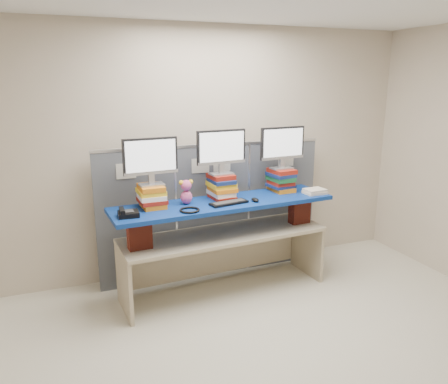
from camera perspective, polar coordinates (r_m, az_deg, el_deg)
name	(u,v)px	position (r m, az deg, el deg)	size (l,w,h in m)	color
room	(294,194)	(3.22, 9.08, -0.28)	(5.00, 4.00, 2.80)	beige
cubicle_partition	(213,210)	(4.96, -1.47, -2.38)	(2.60, 0.06, 1.53)	#4A4E57
desk	(224,245)	(4.61, 0.00, -6.92)	(2.20, 0.78, 0.66)	tan
brick_pier_left	(139,233)	(4.19, -10.99, -5.34)	(0.22, 0.12, 0.30)	maroon
brick_pier_right	(299,210)	(4.91, 9.83, -2.31)	(0.22, 0.12, 0.30)	maroon
blue_board	(224,203)	(4.47, 0.00, -1.50)	(2.31, 0.58, 0.04)	navy
book_stack_left	(152,196)	(4.30, -9.42, -0.52)	(0.26, 0.32, 0.22)	orange
book_stack_center	(221,186)	(4.54, -0.33, 0.73)	(0.26, 0.32, 0.26)	maroon
book_stack_right	(281,180)	(4.88, 7.46, 1.58)	(0.28, 0.32, 0.25)	orange
monitor_left	(151,159)	(4.22, -9.57, 4.32)	(0.53, 0.16, 0.46)	#A2A2A7
monitor_center	(221,149)	(4.46, -0.35, 5.59)	(0.53, 0.16, 0.46)	#A2A2A7
monitor_right	(282,145)	(4.81, 7.64, 6.08)	(0.53, 0.16, 0.46)	#A2A2A7
keyboard	(229,203)	(4.37, 0.64, -1.42)	(0.42, 0.20, 0.03)	black
mouse	(255,200)	(4.47, 4.08, -1.01)	(0.07, 0.12, 0.04)	black
desk_phone	(128,213)	(4.07, -12.48, -2.75)	(0.19, 0.17, 0.08)	black
headset	(190,210)	(4.15, -4.51, -2.36)	(0.19, 0.19, 0.02)	black
plush_toy	(186,192)	(4.36, -4.96, 0.05)	(0.15, 0.11, 0.25)	#D4508B
binder_stack	(315,191)	(4.86, 11.76, 0.09)	(0.24, 0.20, 0.05)	beige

